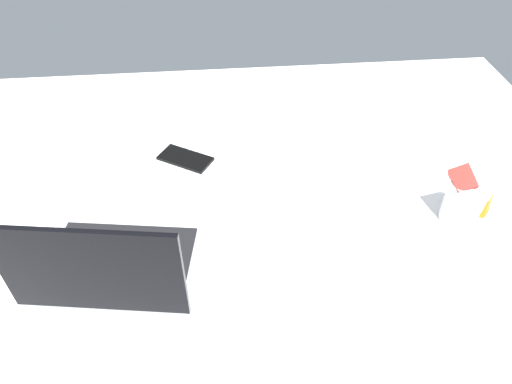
{
  "coord_description": "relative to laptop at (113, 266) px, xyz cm",
  "views": [
    {
      "loc": [
        6.61,
        79.68,
        95.6
      ],
      "look_at": [
        -0.86,
        0.94,
        24.0
      ],
      "focal_mm": 33.0,
      "sensor_mm": 36.0,
      "label": 1
    }
  ],
  "objects": [
    {
      "name": "laptop",
      "position": [
        0.0,
        0.0,
        0.0
      ],
      "size": [
        36.22,
        27.92,
        23.0
      ],
      "rotation": [
        0.0,
        0.0,
        -0.16
      ],
      "color": "#B7BABC",
      "rests_on": "bed_mattress"
    },
    {
      "name": "bed_mattress",
      "position": [
        -29.14,
        -18.15,
        -13.41
      ],
      "size": [
        180.0,
        140.0,
        18.0
      ],
      "primitive_type": "cube",
      "color": "white",
      "rests_on": "ground"
    },
    {
      "name": "cell_phone",
      "position": [
        -13.14,
        -38.34,
        -4.01
      ],
      "size": [
        15.48,
        13.14,
        0.8
      ],
      "primitive_type": "cube",
      "rotation": [
        0.0,
        0.0,
        4.16
      ],
      "color": "black",
      "rests_on": "bed_mattress"
    },
    {
      "name": "snack_cup",
      "position": [
        -76.35,
        -10.3,
        1.59
      ],
      "size": [
        10.1,
        9.55,
        14.82
      ],
      "color": "silver",
      "rests_on": "bed_mattress"
    }
  ]
}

